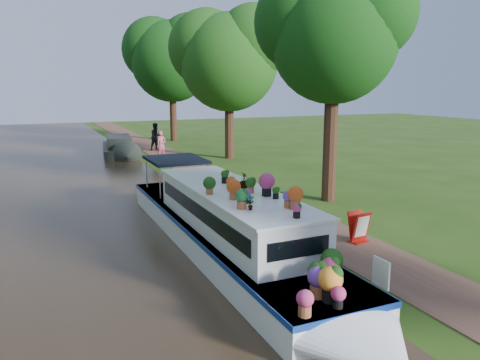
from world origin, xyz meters
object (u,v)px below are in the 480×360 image
plant_boat (231,226)px  sandwich_board (359,228)px  pedestrian_dark (156,137)px  second_boat (119,148)px  pedestrian_pink (161,145)px

plant_boat → sandwich_board: bearing=-7.0°
sandwich_board → pedestrian_dark: pedestrian_dark is taller
pedestrian_dark → sandwich_board: bearing=-105.5°
second_boat → pedestrian_dark: bearing=33.9°
plant_boat → pedestrian_dark: size_ratio=7.02×
pedestrian_dark → pedestrian_pink: bearing=-116.0°
plant_boat → second_boat: size_ratio=1.99×
second_boat → pedestrian_pink: size_ratio=3.93×
pedestrian_pink → sandwich_board: bearing=-105.8°
plant_boat → second_boat: plant_boat is taller
plant_boat → sandwich_board: (3.86, -0.47, -0.41)m
sandwich_board → pedestrian_dark: size_ratio=0.47×
plant_boat → pedestrian_pink: plant_boat is taller
pedestrian_dark → plant_boat: bearing=-115.5°
plant_boat → pedestrian_dark: plant_boat is taller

